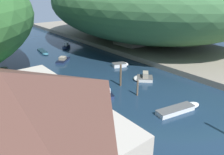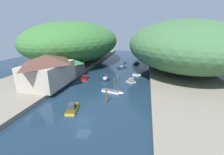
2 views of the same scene
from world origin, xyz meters
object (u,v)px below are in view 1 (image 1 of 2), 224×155
(boat_red_skiff, at_px, (64,59))
(boat_far_right_bank, at_px, (180,109))
(boat_navy_launch, at_px, (121,65))
(boat_near_quay, at_px, (55,110))
(boat_far_upstream, at_px, (43,52))
(boat_open_rowboat, at_px, (66,47))
(boat_moored_right, at_px, (143,78))
(boat_yellow_tender, at_px, (105,92))
(waterfront_building, at_px, (13,136))
(right_bank_cottage, at_px, (129,35))
(channel_buoy_near, at_px, (81,85))

(boat_red_skiff, bearing_deg, boat_far_right_bank, -37.63)
(boat_navy_launch, height_order, boat_near_quay, boat_navy_launch)
(boat_red_skiff, distance_m, boat_far_upstream, 8.55)
(boat_far_right_bank, bearing_deg, boat_navy_launch, 174.76)
(boat_open_rowboat, bearing_deg, boat_far_right_bank, 133.19)
(boat_moored_right, height_order, boat_yellow_tender, boat_moored_right)
(waterfront_building, bearing_deg, boat_red_skiff, 58.05)
(waterfront_building, distance_m, boat_near_quay, 13.00)
(waterfront_building, xyz_separation_m, right_bank_cottage, (34.09, 26.03, -2.14))
(right_bank_cottage, relative_size, boat_open_rowboat, 2.41)
(boat_far_upstream, relative_size, boat_navy_launch, 1.73)
(boat_red_skiff, height_order, boat_far_right_bank, boat_red_skiff)
(boat_red_skiff, height_order, boat_open_rowboat, boat_open_rowboat)
(boat_navy_launch, bearing_deg, boat_near_quay, -45.62)
(boat_navy_launch, bearing_deg, waterfront_building, -33.50)
(waterfront_building, bearing_deg, boat_moored_right, 24.18)
(boat_open_rowboat, bearing_deg, waterfront_building, 107.15)
(boat_red_skiff, relative_size, channel_buoy_near, 6.15)
(boat_far_upstream, height_order, boat_yellow_tender, boat_yellow_tender)
(right_bank_cottage, relative_size, boat_far_upstream, 1.26)
(waterfront_building, bearing_deg, boat_far_right_bank, 1.35)
(boat_red_skiff, xyz_separation_m, boat_navy_launch, (6.93, -9.90, 0.01))
(boat_moored_right, xyz_separation_m, boat_near_quay, (-15.40, -0.19, -0.13))
(boat_far_upstream, bearing_deg, boat_far_right_bank, 100.85)
(channel_buoy_near, bearing_deg, boat_far_upstream, 81.98)
(waterfront_building, distance_m, boat_far_upstream, 39.55)
(boat_moored_right, distance_m, channel_buoy_near, 10.00)
(boat_open_rowboat, xyz_separation_m, boat_yellow_tender, (-7.90, -26.40, -0.05))
(boat_yellow_tender, bearing_deg, boat_open_rowboat, 93.89)
(boat_far_upstream, relative_size, channel_buoy_near, 7.88)
(waterfront_building, relative_size, boat_navy_launch, 4.32)
(boat_red_skiff, xyz_separation_m, boat_far_upstream, (-0.83, 8.51, -0.13))
(boat_navy_launch, height_order, boat_moored_right, boat_moored_right)
(boat_red_skiff, bearing_deg, boat_near_quay, -71.52)
(boat_red_skiff, bearing_deg, channel_buoy_near, -57.75)
(right_bank_cottage, distance_m, channel_buoy_near, 24.39)
(boat_near_quay, height_order, boat_far_right_bank, boat_far_right_bank)
(boat_red_skiff, xyz_separation_m, boat_yellow_tender, (-2.74, -17.53, 0.05))
(boat_near_quay, bearing_deg, boat_open_rowboat, 53.36)
(right_bank_cottage, bearing_deg, channel_buoy_near, -150.23)
(right_bank_cottage, bearing_deg, boat_red_skiff, 176.05)
(waterfront_building, bearing_deg, boat_near_quay, 55.08)
(boat_navy_launch, relative_size, boat_open_rowboat, 1.11)
(boat_far_upstream, distance_m, boat_yellow_tender, 26.11)
(boat_navy_launch, bearing_deg, boat_yellow_tender, -31.13)
(right_bank_cottage, distance_m, boat_navy_launch, 13.73)
(boat_open_rowboat, bearing_deg, boat_moored_right, 138.90)
(boat_near_quay, bearing_deg, boat_moored_right, -5.73)
(boat_far_upstream, xyz_separation_m, boat_yellow_tender, (-1.91, -26.04, 0.18))
(boat_moored_right, bearing_deg, boat_navy_launch, 33.28)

